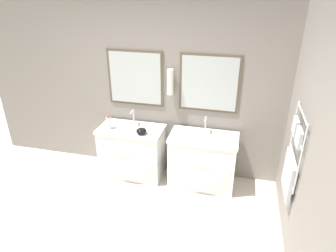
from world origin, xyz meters
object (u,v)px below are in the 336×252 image
(vanity_left, at_px, (132,152))
(toiletry_bottle, at_px, (109,123))
(amenity_bowl, at_px, (141,131))
(vanity_right, at_px, (202,161))

(vanity_left, height_order, toiletry_bottle, toiletry_bottle)
(vanity_left, distance_m, amenity_bowl, 0.49)
(amenity_bowl, bearing_deg, vanity_left, 153.31)
(amenity_bowl, bearing_deg, toiletry_bottle, 174.15)
(vanity_left, xyz_separation_m, vanity_right, (1.07, 0.00, 0.00))
(toiletry_bottle, xyz_separation_m, amenity_bowl, (0.51, -0.05, -0.05))
(toiletry_bottle, distance_m, amenity_bowl, 0.52)
(vanity_left, bearing_deg, toiletry_bottle, -169.98)
(vanity_left, height_order, vanity_right, same)
(vanity_right, xyz_separation_m, toiletry_bottle, (-1.37, -0.05, 0.48))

